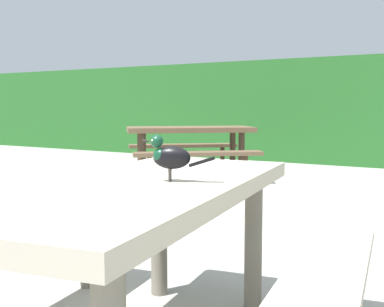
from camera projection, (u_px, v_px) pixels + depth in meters
name	position (u px, v px, depth m)	size (l,w,h in m)	color
picnic_table_foreground	(143.00, 227.00, 2.02)	(1.95, 1.98, 0.74)	#B2A893
bird_grackle	(169.00, 156.00, 1.98)	(0.28, 0.14, 0.18)	black
picnic_table_mid_left	(190.00, 140.00, 7.36)	(2.39, 2.39, 0.74)	brown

